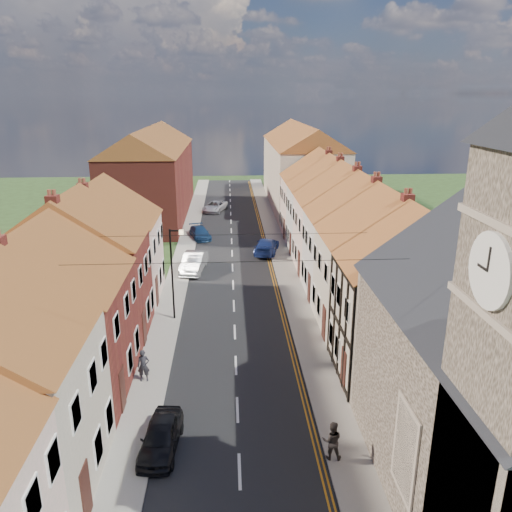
{
  "coord_description": "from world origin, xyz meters",
  "views": [
    {
      "loc": [
        -0.25,
        -9.92,
        14.06
      ],
      "look_at": [
        1.57,
        22.41,
        3.5
      ],
      "focal_mm": 35.0,
      "sensor_mm": 36.0,
      "label": 1
    }
  ],
  "objects_px": {
    "lamppost": "(173,269)",
    "car_near": "(161,437)",
    "pedestrian_right": "(332,440)",
    "car_far_b": "(267,246)",
    "car_mid": "(194,262)",
    "car_distant": "(215,206)",
    "pedestrian_left": "(144,366)",
    "car_far": "(200,233)"
  },
  "relations": [
    {
      "from": "car_distant",
      "to": "car_mid",
      "type": "bearing_deg",
      "value": -74.26
    },
    {
      "from": "car_near",
      "to": "car_distant",
      "type": "distance_m",
      "value": 44.02
    },
    {
      "from": "lamppost",
      "to": "pedestrian_left",
      "type": "xyz_separation_m",
      "value": [
        -0.87,
        -7.4,
        -2.57
      ]
    },
    {
      "from": "pedestrian_right",
      "to": "car_near",
      "type": "bearing_deg",
      "value": -0.88
    },
    {
      "from": "car_mid",
      "to": "car_distant",
      "type": "height_order",
      "value": "car_mid"
    },
    {
      "from": "pedestrian_right",
      "to": "car_far_b",
      "type": "xyz_separation_m",
      "value": [
        -0.5,
        27.56,
        -0.25
      ]
    },
    {
      "from": "car_near",
      "to": "pedestrian_left",
      "type": "distance_m",
      "value": 5.35
    },
    {
      "from": "pedestrian_left",
      "to": "car_far_b",
      "type": "distance_m",
      "value": 22.81
    },
    {
      "from": "car_near",
      "to": "car_distant",
      "type": "bearing_deg",
      "value": 93.21
    },
    {
      "from": "car_mid",
      "to": "car_distant",
      "type": "bearing_deg",
      "value": 95.11
    },
    {
      "from": "car_far",
      "to": "car_far_b",
      "type": "bearing_deg",
      "value": -55.72
    },
    {
      "from": "lamppost",
      "to": "car_far_b",
      "type": "xyz_separation_m",
      "value": [
        7.01,
        14.0,
        -2.85
      ]
    },
    {
      "from": "lamppost",
      "to": "car_mid",
      "type": "relative_size",
      "value": 1.28
    },
    {
      "from": "car_far",
      "to": "pedestrian_right",
      "type": "xyz_separation_m",
      "value": [
        6.9,
        -32.86,
        0.35
      ]
    },
    {
      "from": "pedestrian_left",
      "to": "car_near",
      "type": "bearing_deg",
      "value": -77.58
    },
    {
      "from": "car_near",
      "to": "car_distant",
      "type": "relative_size",
      "value": 0.79
    },
    {
      "from": "pedestrian_right",
      "to": "car_far_b",
      "type": "height_order",
      "value": "pedestrian_right"
    },
    {
      "from": "car_near",
      "to": "pedestrian_left",
      "type": "height_order",
      "value": "pedestrian_left"
    },
    {
      "from": "car_near",
      "to": "car_far_b",
      "type": "relative_size",
      "value": 0.77
    },
    {
      "from": "car_mid",
      "to": "car_distant",
      "type": "xyz_separation_m",
      "value": [
        1.25,
        22.07,
        -0.13
      ]
    },
    {
      "from": "car_near",
      "to": "car_mid",
      "type": "height_order",
      "value": "car_mid"
    },
    {
      "from": "lamppost",
      "to": "pedestrian_right",
      "type": "xyz_separation_m",
      "value": [
        7.51,
        -13.56,
        -2.6
      ]
    },
    {
      "from": "car_near",
      "to": "car_far",
      "type": "relative_size",
      "value": 0.9
    },
    {
      "from": "car_near",
      "to": "car_far",
      "type": "distance_m",
      "value": 31.83
    },
    {
      "from": "car_distant",
      "to": "pedestrian_left",
      "type": "height_order",
      "value": "pedestrian_left"
    },
    {
      "from": "car_distant",
      "to": "car_far_b",
      "type": "xyz_separation_m",
      "value": [
        5.15,
        -17.47,
        0.05
      ]
    },
    {
      "from": "car_near",
      "to": "car_far_b",
      "type": "xyz_separation_m",
      "value": [
        6.4,
        26.53,
        0.06
      ]
    },
    {
      "from": "car_far",
      "to": "car_distant",
      "type": "distance_m",
      "value": 12.24
    },
    {
      "from": "car_far",
      "to": "car_distant",
      "type": "relative_size",
      "value": 0.88
    },
    {
      "from": "lamppost",
      "to": "pedestrian_right",
      "type": "height_order",
      "value": "lamppost"
    },
    {
      "from": "car_mid",
      "to": "car_far_b",
      "type": "xyz_separation_m",
      "value": [
        6.4,
        4.6,
        -0.09
      ]
    },
    {
      "from": "pedestrian_right",
      "to": "car_far_b",
      "type": "bearing_deg",
      "value": -81.34
    },
    {
      "from": "pedestrian_left",
      "to": "pedestrian_right",
      "type": "relative_size",
      "value": 1.03
    },
    {
      "from": "car_far",
      "to": "car_far_b",
      "type": "distance_m",
      "value": 8.31
    },
    {
      "from": "pedestrian_right",
      "to": "car_far_b",
      "type": "distance_m",
      "value": 27.57
    },
    {
      "from": "lamppost",
      "to": "car_far",
      "type": "bearing_deg",
      "value": 88.18
    },
    {
      "from": "car_mid",
      "to": "car_distant",
      "type": "distance_m",
      "value": 22.11
    },
    {
      "from": "car_mid",
      "to": "pedestrian_right",
      "type": "xyz_separation_m",
      "value": [
        6.9,
        -22.96,
        0.17
      ]
    },
    {
      "from": "car_mid",
      "to": "car_far_b",
      "type": "height_order",
      "value": "car_mid"
    },
    {
      "from": "lamppost",
      "to": "car_near",
      "type": "relative_size",
      "value": 1.64
    },
    {
      "from": "car_near",
      "to": "car_far_b",
      "type": "distance_m",
      "value": 27.29
    },
    {
      "from": "car_near",
      "to": "pedestrian_left",
      "type": "bearing_deg",
      "value": 111.01
    }
  ]
}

